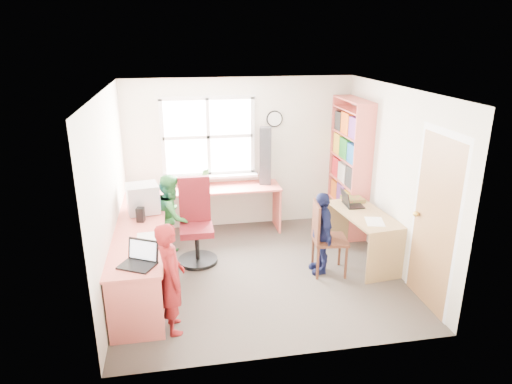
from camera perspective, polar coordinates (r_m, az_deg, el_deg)
room at (r=5.79m, az=0.37°, el=1.08°), size 3.64×3.44×2.44m
l_desk at (r=5.65m, az=-12.32°, el=-8.23°), size 2.38×2.95×0.75m
right_desk at (r=6.44m, az=13.28°, el=-4.20°), size 0.70×1.29×0.71m
bookshelf at (r=7.30m, az=11.56°, el=2.76°), size 0.30×1.02×2.10m
swivel_chair at (r=6.35m, az=-7.50°, el=-4.27°), size 0.55×0.55×1.18m
wooden_chair at (r=6.02m, az=8.56°, el=-5.37°), size 0.48×0.48×0.99m
crt_monitor at (r=6.22m, az=-13.95°, el=-0.81°), size 0.46×0.42×0.40m
laptop_left at (r=4.92m, az=-14.33°, el=-8.13°), size 0.45×0.42×0.24m
laptop_right at (r=6.59m, az=11.68°, el=-1.23°), size 0.28×0.33×0.22m
speaker_a at (r=5.97m, az=-14.24°, el=-2.77°), size 0.11×0.11×0.19m
speaker_b at (r=6.58m, az=-13.95°, el=-0.68°), size 0.11×0.11×0.19m
cd_tower at (r=7.17m, az=1.19°, el=4.54°), size 0.21×0.20×0.91m
game_box at (r=6.79m, az=11.99°, el=-0.86°), size 0.29×0.29×0.06m
paper_a at (r=5.53m, az=-13.56°, el=-5.54°), size 0.23×0.32×0.00m
paper_b at (r=6.12m, az=14.61°, el=-3.61°), size 0.30×0.36×0.00m
potted_plant at (r=7.15m, az=-6.48°, el=1.81°), size 0.17×0.14×0.29m
person_red at (r=4.89m, az=-10.58°, el=-10.54°), size 0.36×0.49×1.23m
person_green at (r=6.47m, az=-10.46°, el=-3.03°), size 0.52×0.64×1.21m
person_navy at (r=6.04m, az=8.16°, el=-5.06°), size 0.28×0.65×1.11m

